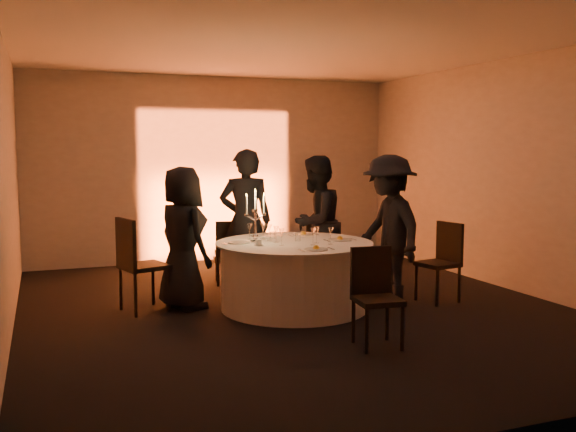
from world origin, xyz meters
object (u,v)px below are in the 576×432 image
object	(u,v)px
chair_front	(375,291)
coffee_cup	(259,243)
chair_right	(443,257)
guest_back_right	(316,223)
guest_right	(389,228)
banquet_table	(294,275)
guest_left	(183,238)
chair_back_right	(311,243)
chair_back_left	(230,249)
guest_back_left	(246,221)
chair_left	(136,259)
candelabra	(255,224)

from	to	relation	value
chair_front	coffee_cup	distance (m)	1.61
chair_right	guest_back_right	size ratio (longest dim) A/B	0.54
guest_right	coffee_cup	bearing A→B (deg)	-89.52
banquet_table	guest_back_right	size ratio (longest dim) A/B	1.03
guest_left	coffee_cup	world-z (taller)	guest_left
banquet_table	chair_back_right	bearing A→B (deg)	60.76
chair_back_left	chair_right	size ratio (longest dim) A/B	0.92
guest_left	guest_back_left	world-z (taller)	guest_back_left
chair_back_right	chair_front	xyz separation A→B (m)	(-0.65, -3.07, 0.01)
guest_left	guest_back_left	bearing A→B (deg)	-78.94
guest_left	guest_back_left	distance (m)	1.10
guest_back_right	chair_front	bearing A→B (deg)	42.97
chair_left	chair_right	distance (m)	3.60
chair_right	chair_back_left	bearing A→B (deg)	-140.53
guest_left	guest_right	size ratio (longest dim) A/B	0.93
chair_right	coffee_cup	world-z (taller)	chair_right
chair_front	chair_back_left	bearing A→B (deg)	106.42
guest_back_left	guest_right	size ratio (longest dim) A/B	1.04
chair_left	chair_front	bearing A→B (deg)	-153.16
chair_back_left	coffee_cup	bearing A→B (deg)	97.12
banquet_table	chair_front	size ratio (longest dim) A/B	1.97
chair_front	candelabra	xyz separation A→B (m)	(-0.61, 1.69, 0.47)
chair_left	chair_back_left	size ratio (longest dim) A/B	1.22
chair_back_right	guest_left	distance (m)	2.32
coffee_cup	guest_back_left	bearing A→B (deg)	79.74
guest_back_left	coffee_cup	world-z (taller)	guest_back_left
chair_right	guest_back_right	xyz separation A→B (m)	(-1.16, 1.16, 0.34)
chair_right	chair_front	distance (m)	2.04
banquet_table	guest_back_left	size ratio (longest dim) A/B	0.98
banquet_table	guest_back_left	bearing A→B (deg)	104.12
guest_left	coffee_cup	bearing A→B (deg)	-148.53
guest_back_right	guest_right	size ratio (longest dim) A/B	0.99
guest_back_right	coffee_cup	world-z (taller)	guest_back_right
banquet_table	candelabra	size ratio (longest dim) A/B	2.93
chair_left	coffee_cup	xyz separation A→B (m)	(1.25, -0.57, 0.19)
chair_left	guest_left	size ratio (longest dim) A/B	0.65
candelabra	chair_left	bearing A→B (deg)	166.16
chair_back_left	candelabra	xyz separation A→B (m)	(-0.08, -1.37, 0.49)
chair_back_left	guest_right	xyz separation A→B (m)	(1.55, -1.55, 0.39)
candelabra	chair_back_right	bearing A→B (deg)	47.30
chair_back_right	chair_right	distance (m)	2.05
chair_back_right	guest_right	distance (m)	1.64
chair_back_right	coffee_cup	xyz separation A→B (m)	(-1.31, -1.62, 0.30)
banquet_table	coffee_cup	distance (m)	0.63
coffee_cup	chair_front	bearing A→B (deg)	-65.40
banquet_table	chair_back_left	distance (m)	1.55
banquet_table	guest_right	xyz separation A→B (m)	(1.21, -0.04, 0.50)
guest_left	chair_right	bearing A→B (deg)	-124.95
chair_back_right	chair_left	bearing A→B (deg)	-4.91
chair_back_right	candelabra	size ratio (longest dim) A/B	1.45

